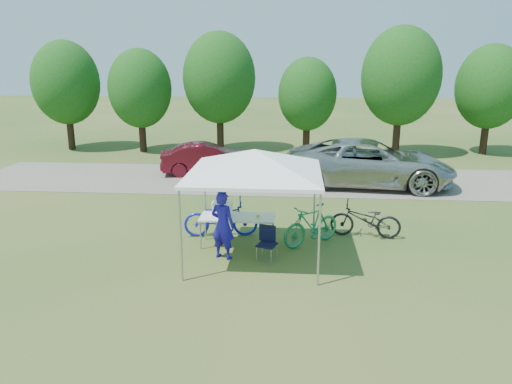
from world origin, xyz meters
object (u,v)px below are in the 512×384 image
(minivan, at_px, (369,163))
(sedan, at_px, (208,158))
(bike_dark, at_px, (365,220))
(cooler, at_px, (222,209))
(bike_green, at_px, (311,225))
(folding_table, at_px, (238,218))
(cyclist, at_px, (223,225))
(folding_chair, at_px, (267,240))
(bike_blue, at_px, (221,217))

(minivan, bearing_deg, sedan, 82.31)
(bike_dark, height_order, minivan, minivan)
(cooler, distance_m, minivan, 8.17)
(bike_green, bearing_deg, cooler, -123.13)
(folding_table, bearing_deg, sedan, 105.22)
(cyclist, distance_m, bike_dark, 4.11)
(folding_table, relative_size, bike_green, 1.08)
(cooler, bearing_deg, folding_chair, -34.07)
(bike_blue, bearing_deg, minivan, -47.35)
(bike_green, relative_size, sedan, 0.46)
(cyclist, xyz_separation_m, minivan, (4.57, 7.54, 0.04))
(cyclist, bearing_deg, sedan, -55.82)
(folding_table, relative_size, bike_blue, 0.96)
(folding_table, height_order, bike_blue, bike_blue)
(bike_blue, height_order, bike_green, bike_green)
(folding_chair, bearing_deg, bike_dark, 52.55)
(bike_green, distance_m, minivan, 6.88)
(folding_table, bearing_deg, cyclist, -106.95)
(folding_table, distance_m, folding_chair, 1.20)
(cyclist, xyz_separation_m, bike_green, (2.19, 1.10, -0.31))
(cooler, xyz_separation_m, bike_dark, (3.83, 0.90, -0.49))
(folding_table, distance_m, bike_green, 1.96)
(cyclist, height_order, bike_blue, cyclist)
(bike_blue, distance_m, minivan, 7.72)
(bike_blue, relative_size, bike_dark, 1.06)
(cooler, relative_size, sedan, 0.13)
(bike_green, bearing_deg, bike_blue, -139.31)
(folding_table, height_order, minivan, minivan)
(bike_green, bearing_deg, cyclist, -102.30)
(cyclist, height_order, bike_dark, cyclist)
(bike_blue, bearing_deg, folding_chair, -146.19)
(bike_blue, xyz_separation_m, minivan, (4.86, 5.99, 0.36))
(bike_green, xyz_separation_m, sedan, (-4.15, 7.93, 0.12))
(cooler, height_order, sedan, sedan)
(bike_green, bearing_deg, folding_chair, -85.08)
(folding_table, bearing_deg, cooler, 180.00)
(cooler, relative_size, bike_green, 0.29)
(cooler, relative_size, bike_blue, 0.25)
(folding_chair, distance_m, cooler, 1.56)
(folding_chair, distance_m, bike_blue, 2.05)
(bike_dark, xyz_separation_m, sedan, (-5.65, 7.26, 0.16))
(folding_table, distance_m, sedan, 8.46)
(folding_chair, distance_m, minivan, 8.29)
(folding_table, xyz_separation_m, bike_green, (1.93, 0.23, -0.22))
(cyclist, height_order, bike_green, cyclist)
(folding_chair, bearing_deg, minivan, 84.09)
(bike_green, xyz_separation_m, bike_dark, (1.50, 0.67, -0.04))
(folding_chair, distance_m, bike_dark, 3.13)
(bike_blue, distance_m, bike_dark, 3.99)
(folding_table, bearing_deg, bike_dark, 14.76)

